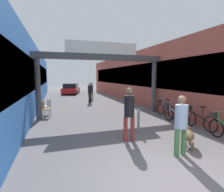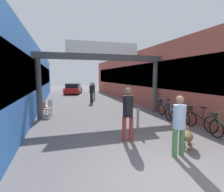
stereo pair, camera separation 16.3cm
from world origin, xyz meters
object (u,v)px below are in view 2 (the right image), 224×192
parked_car_red (73,89)px  bollard_post_metal (138,121)px  pedestrian_carrying_crate (91,91)px  pedestrian_elderly_walking (93,89)px  cafe_chair_aluminium_farther (49,105)px  bicycle_black_second (198,119)px  cafe_chair_wood_nearer (46,108)px  dog_on_leash (187,135)px  pedestrian_companion (128,111)px  pedestrian_with_dog (179,122)px  bicycle_silver_third (175,114)px  bicycle_blue_farthest (166,109)px

parked_car_red → bollard_post_metal: bearing=-86.0°
pedestrian_carrying_crate → parked_car_red: pedestrian_carrying_crate is taller
pedestrian_elderly_walking → cafe_chair_aluminium_farther: 6.98m
bicycle_black_second → cafe_chair_wood_nearer: (-6.30, 4.06, 0.10)m
pedestrian_elderly_walking → cafe_chair_aluminium_farther: (-3.74, -5.88, -0.44)m
dog_on_leash → bicycle_black_second: bearing=39.1°
pedestrian_companion → pedestrian_elderly_walking: (0.92, 11.16, -0.09)m
cafe_chair_aluminium_farther → pedestrian_with_dog: bearing=-60.9°
pedestrian_companion → pedestrian_carrying_crate: pedestrian_companion is taller
pedestrian_with_dog → bicycle_silver_third: bearing=54.8°
dog_on_leash → cafe_chair_wood_nearer: (-4.50, 5.53, 0.15)m
cafe_chair_aluminium_farther → pedestrian_companion: bearing=-61.8°
pedestrian_carrying_crate → cafe_chair_wood_nearer: bearing=-126.4°
pedestrian_companion → cafe_chair_aluminium_farther: size_ratio=2.06×
bollard_post_metal → parked_car_red: parked_car_red is taller
dog_on_leash → bicycle_silver_third: bearing=60.2°
dog_on_leash → bollard_post_metal: bearing=118.4°
pedestrian_with_dog → parked_car_red: pedestrian_with_dog is taller
bicycle_silver_third → cafe_chair_aluminium_farther: bearing=147.5°
pedestrian_companion → dog_on_leash: (1.57, -1.02, -0.67)m
bollard_post_metal → bicycle_black_second: bearing=-4.0°
bicycle_black_second → pedestrian_elderly_walking: bearing=102.9°
pedestrian_companion → bicycle_silver_third: 3.46m
bicycle_black_second → parked_car_red: bearing=102.9°
pedestrian_companion → bicycle_black_second: (3.37, 0.45, -0.63)m
dog_on_leash → bicycle_blue_farthest: 4.20m
bicycle_silver_third → parked_car_red: parked_car_red is taller
pedestrian_companion → pedestrian_elderly_walking: 11.19m
bicycle_silver_third → bollard_post_metal: bollard_post_metal is taller
parked_car_red → cafe_chair_aluminium_farther: bearing=-101.0°
bicycle_black_second → bicycle_blue_farthest: size_ratio=1.00×
pedestrian_elderly_walking → parked_car_red: (-1.40, 6.17, -0.33)m
pedestrian_with_dog → dog_on_leash: 0.98m
pedestrian_with_dog → pedestrian_elderly_walking: (-0.00, 12.62, 0.01)m
bicycle_black_second → bollard_post_metal: bollard_post_metal is taller
bollard_post_metal → parked_car_red: size_ratio=0.23×
cafe_chair_wood_nearer → dog_on_leash: bearing=-50.9°
cafe_chair_aluminium_farther → parked_car_red: bearing=79.0°
pedestrian_with_dog → pedestrian_companion: pedestrian_companion is taller
pedestrian_with_dog → bicycle_black_second: pedestrian_with_dog is taller
pedestrian_elderly_walking → bicycle_silver_third: bearing=-77.6°
dog_on_leash → bicycle_silver_third: (1.46, 2.55, 0.05)m
bicycle_black_second → cafe_chair_aluminium_farther: 7.86m
dog_on_leash → parked_car_red: bearing=96.4°
bollard_post_metal → cafe_chair_wood_nearer: (-3.60, 3.87, 0.04)m
pedestrian_with_dog → dog_on_leash: (0.65, 0.44, -0.58)m
pedestrian_with_dog → bicycle_blue_farthest: 4.93m
pedestrian_companion → bicycle_blue_farthest: bearing=39.7°
bicycle_black_second → cafe_chair_aluminium_farther: (-6.20, 4.83, 0.10)m
dog_on_leash → bollard_post_metal: size_ratio=0.87×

